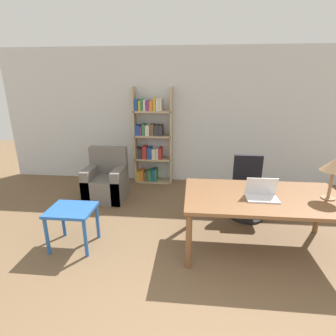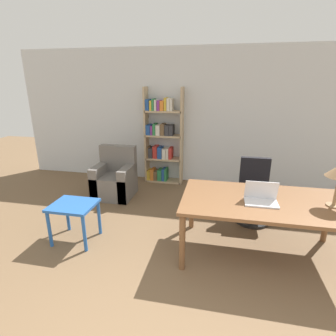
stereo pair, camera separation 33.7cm
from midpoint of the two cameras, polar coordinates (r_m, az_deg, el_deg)
The scene contains 7 objects.
wall_back at distance 5.43m, azimuth 10.13°, elevation 10.65°, with size 8.00×0.06×2.70m.
desk at distance 3.34m, azimuth 22.89°, elevation -7.65°, with size 1.90×1.04×0.73m.
laptop at distance 3.22m, azimuth 22.49°, elevation -6.12°, with size 0.36×0.23×0.24m.
office_chair at distance 4.25m, azimuth 20.31°, elevation -5.26°, with size 0.53×0.53×0.96m.
side_table_blue at distance 3.62m, azimuth -17.35°, elevation -8.88°, with size 0.56×0.48×0.53m.
armchair at distance 4.93m, azimuth -9.55°, elevation -2.62°, with size 0.69×0.66×0.92m.
bookshelf at distance 5.42m, azimuth 0.34°, elevation 5.98°, with size 0.78×0.28×1.95m.
Camera 2 is at (0.31, -0.83, 2.03)m, focal length 28.00 mm.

